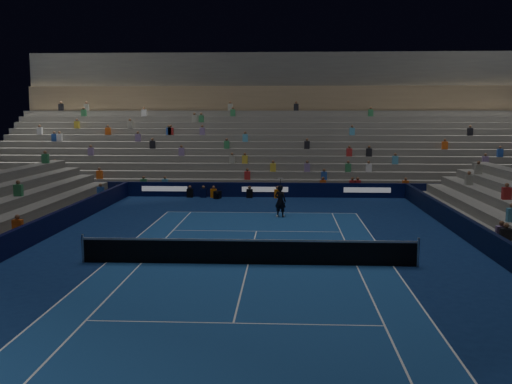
% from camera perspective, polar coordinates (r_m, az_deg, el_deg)
% --- Properties ---
extents(ground, '(90.00, 90.00, 0.00)m').
position_cam_1_polar(ground, '(22.63, -0.77, -7.03)').
color(ground, navy).
rests_on(ground, ground).
extents(court_surface, '(10.97, 23.77, 0.01)m').
position_cam_1_polar(court_surface, '(22.62, -0.77, -7.02)').
color(court_surface, navy).
rests_on(court_surface, ground).
extents(sponsor_barrier_far, '(44.00, 0.25, 1.00)m').
position_cam_1_polar(sponsor_barrier_far, '(40.71, 0.88, 0.21)').
color(sponsor_barrier_far, black).
rests_on(sponsor_barrier_far, ground).
extents(sponsor_barrier_east, '(0.25, 37.00, 1.00)m').
position_cam_1_polar(sponsor_barrier_east, '(23.95, 23.20, -5.60)').
color(sponsor_barrier_east, black).
rests_on(sponsor_barrier_east, ground).
extents(grandstand_main, '(44.00, 15.20, 11.20)m').
position_cam_1_polar(grandstand_main, '(49.83, 1.27, 4.88)').
color(grandstand_main, slate).
rests_on(grandstand_main, ground).
extents(tennis_net, '(12.90, 0.10, 1.10)m').
position_cam_1_polar(tennis_net, '(22.50, -0.77, -5.79)').
color(tennis_net, '#B2B2B7').
rests_on(tennis_net, ground).
extents(tennis_player, '(0.77, 0.65, 1.79)m').
position_cam_1_polar(tennis_player, '(32.77, 2.37, -0.88)').
color(tennis_player, black).
rests_on(tennis_player, ground).
extents(broadcast_camera, '(0.53, 0.89, 0.52)m').
position_cam_1_polar(broadcast_camera, '(39.99, -3.76, -0.26)').
color(broadcast_camera, black).
rests_on(broadcast_camera, ground).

